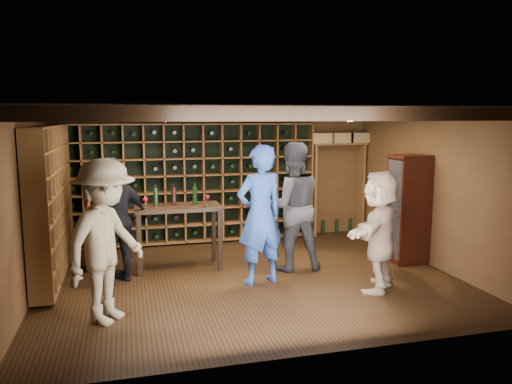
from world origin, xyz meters
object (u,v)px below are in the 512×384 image
object	(u,v)px
man_blue_shirt	(260,215)
guest_beige	(380,231)
display_cabinet	(408,211)
guest_khaki	(106,241)
guest_red_floral	(98,214)
tasting_table	(178,214)
guest_woman_black	(116,221)
man_grey_suit	(292,207)

from	to	relation	value
man_blue_shirt	guest_beige	size ratio (longest dim) A/B	1.20
display_cabinet	guest_khaki	xyz separation A→B (m)	(-4.71, -1.28, 0.11)
man_blue_shirt	guest_red_floral	world-z (taller)	man_blue_shirt
man_blue_shirt	tasting_table	world-z (taller)	man_blue_shirt
display_cabinet	guest_red_floral	xyz separation A→B (m)	(-4.91, 0.95, 0.01)
display_cabinet	guest_beige	distance (m)	1.55
guest_beige	guest_woman_black	bearing A→B (deg)	-67.13
guest_red_floral	tasting_table	xyz separation A→B (m)	(1.22, -0.36, 0.01)
guest_red_floral	tasting_table	distance (m)	1.27
display_cabinet	guest_woman_black	size ratio (longest dim) A/B	0.96
man_blue_shirt	guest_red_floral	distance (m)	2.67
display_cabinet	guest_red_floral	size ratio (longest dim) A/B	1.01
guest_beige	tasting_table	distance (m)	3.09
man_grey_suit	guest_red_floral	xyz separation A→B (m)	(-2.93, 0.86, -0.13)
guest_woman_black	tasting_table	xyz separation A→B (m)	(0.92, 0.46, -0.04)
man_grey_suit	guest_khaki	world-z (taller)	man_grey_suit
man_grey_suit	guest_beige	world-z (taller)	man_grey_suit
guest_woman_black	display_cabinet	bearing A→B (deg)	142.30
display_cabinet	guest_woman_black	xyz separation A→B (m)	(-4.62, 0.14, 0.06)
guest_red_floral	guest_woman_black	distance (m)	0.87
guest_beige	tasting_table	bearing A→B (deg)	-80.88
man_grey_suit	guest_beige	xyz separation A→B (m)	(0.87, -1.19, -0.17)
guest_red_floral	guest_beige	bearing A→B (deg)	-94.80
guest_beige	man_blue_shirt	bearing A→B (deg)	-71.69
display_cabinet	guest_red_floral	world-z (taller)	display_cabinet
guest_woman_black	tasting_table	distance (m)	1.03
man_blue_shirt	guest_khaki	size ratio (longest dim) A/B	1.04
display_cabinet	man_grey_suit	distance (m)	1.98
guest_red_floral	guest_khaki	size ratio (longest dim) A/B	0.90
man_blue_shirt	guest_woman_black	bearing A→B (deg)	-31.27
display_cabinet	man_grey_suit	xyz separation A→B (m)	(-1.98, 0.10, 0.14)
guest_khaki	guest_beige	bearing A→B (deg)	-50.83
man_blue_shirt	man_grey_suit	distance (m)	0.83
man_blue_shirt	guest_khaki	bearing A→B (deg)	6.85
man_blue_shirt	guest_khaki	distance (m)	2.25
display_cabinet	guest_beige	size ratio (longest dim) A/B	1.05
man_grey_suit	guest_khaki	bearing A→B (deg)	29.24
guest_khaki	guest_beige	xyz separation A→B (m)	(3.61, 0.18, -0.13)
display_cabinet	man_blue_shirt	xyz separation A→B (m)	(-2.63, -0.42, 0.15)
man_grey_suit	guest_khaki	size ratio (longest dim) A/B	1.04
guest_red_floral	display_cabinet	bearing A→B (deg)	-77.51
guest_woman_black	guest_khaki	xyz separation A→B (m)	(-0.10, -1.42, 0.05)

